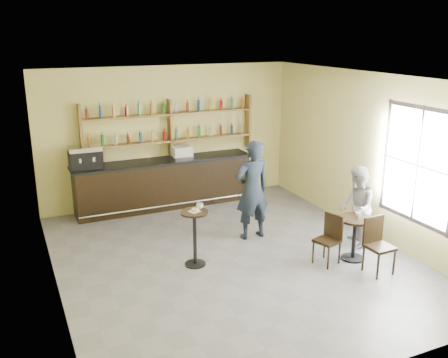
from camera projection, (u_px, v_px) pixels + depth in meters
name	position (u px, v px, depth m)	size (l,w,h in m)	color
floor	(232.00, 258.00, 9.01)	(7.00, 7.00, 0.00)	slate
ceiling	(233.00, 78.00, 8.10)	(7.00, 7.00, 0.00)	white
wall_back	(169.00, 135.00, 11.61)	(7.00, 7.00, 0.00)	#D7CE7A
wall_front	(367.00, 253.00, 5.50)	(7.00, 7.00, 0.00)	#D7CE7A
wall_left	(49.00, 196.00, 7.38)	(7.00, 7.00, 0.00)	#D7CE7A
wall_right	(371.00, 156.00, 9.73)	(7.00, 7.00, 0.00)	#D7CE7A
window_pane	(418.00, 165.00, 8.65)	(2.00, 2.00, 0.00)	white
window_frame	(417.00, 165.00, 8.65)	(0.04, 1.70, 2.10)	black
shelf_unit	(170.00, 127.00, 11.44)	(4.00, 0.26, 1.40)	brown
liquor_bottles	(170.00, 120.00, 11.39)	(3.68, 0.10, 1.00)	#8C5919
bar_counter	(164.00, 183.00, 11.50)	(4.14, 0.81, 1.12)	black
espresso_machine	(85.00, 157.00, 10.60)	(0.67, 0.43, 0.48)	black
pastry_case	(182.00, 152.00, 11.48)	(0.46, 0.36, 0.27)	silver
pedestal_table	(195.00, 238.00, 8.62)	(0.48, 0.48, 1.00)	black
napkin	(194.00, 211.00, 8.47)	(0.17, 0.17, 0.00)	white
donut	(195.00, 210.00, 8.46)	(0.14, 0.14, 0.05)	gold
cup_pedestal	(200.00, 206.00, 8.60)	(0.12, 0.12, 0.09)	white
man_main	(252.00, 190.00, 9.65)	(0.72, 0.47, 1.96)	black
cafe_table	(354.00, 239.00, 8.87)	(0.62, 0.62, 0.79)	black
cup_cafe	(358.00, 215.00, 8.76)	(0.10, 0.10, 0.09)	white
chair_west	(327.00, 240.00, 8.68)	(0.38, 0.38, 0.88)	black
chair_south	(380.00, 246.00, 8.34)	(0.42, 0.42, 0.96)	black
patron_second	(356.00, 207.00, 9.29)	(0.76, 0.59, 1.56)	gray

